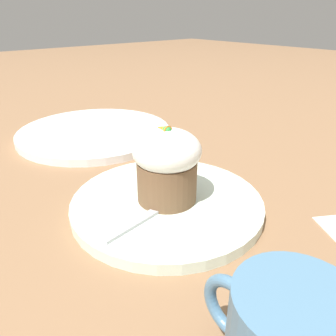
{
  "coord_description": "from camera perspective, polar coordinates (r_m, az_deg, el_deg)",
  "views": [
    {
      "loc": [
        -0.27,
        0.23,
        0.22
      ],
      "look_at": [
        -0.0,
        -0.0,
        0.06
      ],
      "focal_mm": 35.0,
      "sensor_mm": 36.0,
      "label": 1
    }
  ],
  "objects": [
    {
      "name": "spoon",
      "position": [
        0.39,
        0.2,
        -5.97
      ],
      "size": [
        0.04,
        0.14,
        0.01
      ],
      "color": "#B7B7BC",
      "rests_on": "dessert_plate"
    },
    {
      "name": "dessert_plate",
      "position": [
        0.41,
        -0.18,
        -6.15
      ],
      "size": [
        0.24,
        0.24,
        0.01
      ],
      "color": "silver",
      "rests_on": "ground_plane"
    },
    {
      "name": "carrot_cake",
      "position": [
        0.39,
        -0.0,
        0.76
      ],
      "size": [
        0.08,
        0.08,
        0.09
      ],
      "color": "brown",
      "rests_on": "dessert_plate"
    },
    {
      "name": "ground_plane",
      "position": [
        0.41,
        -0.18,
        -6.95
      ],
      "size": [
        4.0,
        4.0,
        0.0
      ],
      "primitive_type": "plane",
      "color": "#846042"
    },
    {
      "name": "side_plate",
      "position": [
        0.67,
        -12.62,
        6.08
      ],
      "size": [
        0.3,
        0.3,
        0.01
      ],
      "color": "white",
      "rests_on": "ground_plane"
    }
  ]
}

